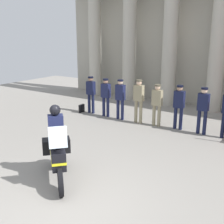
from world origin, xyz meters
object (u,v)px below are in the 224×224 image
at_px(officer_in_row_0, 91,92).
at_px(officer_in_row_3, 139,98).
at_px(motorcycle_with_rider, 57,149).
at_px(briefcase_on_ground, 82,108).
at_px(officer_in_row_5, 179,104).
at_px(officer_in_row_1, 106,94).
at_px(officer_in_row_6, 203,107).
at_px(officer_in_row_2, 120,96).
at_px(officer_in_row_4, 157,102).

relative_size(officer_in_row_0, officer_in_row_3, 0.94).
distance_m(motorcycle_with_rider, briefcase_on_ground, 6.32).
distance_m(officer_in_row_0, officer_in_row_5, 4.14).
bearing_deg(motorcycle_with_rider, officer_in_row_5, 121.18).
bearing_deg(officer_in_row_1, officer_in_row_6, -179.33).
bearing_deg(officer_in_row_0, officer_in_row_5, -179.64).
relative_size(officer_in_row_2, motorcycle_with_rider, 0.89).
height_order(officer_in_row_2, officer_in_row_4, officer_in_row_2).
relative_size(officer_in_row_3, officer_in_row_6, 1.04).
distance_m(officer_in_row_0, officer_in_row_2, 1.64).
bearing_deg(briefcase_on_ground, officer_in_row_5, 1.90).
xyz_separation_m(officer_in_row_4, briefcase_on_ground, (-3.76, -0.04, -0.80)).
relative_size(officer_in_row_5, officer_in_row_6, 0.99).
height_order(officer_in_row_4, briefcase_on_ground, officer_in_row_4).
distance_m(officer_in_row_3, briefcase_on_ground, 3.10).
bearing_deg(officer_in_row_0, briefcase_on_ground, 17.72).
bearing_deg(officer_in_row_1, officer_in_row_4, 179.67).
distance_m(officer_in_row_4, briefcase_on_ground, 3.84).
bearing_deg(officer_in_row_5, briefcase_on_ground, 2.12).
height_order(officer_in_row_0, officer_in_row_3, officer_in_row_3).
bearing_deg(officer_in_row_1, officer_in_row_3, 178.05).
bearing_deg(briefcase_on_ground, officer_in_row_6, 0.97).
bearing_deg(officer_in_row_0, motorcycle_with_rider, 120.40).
bearing_deg(officer_in_row_5, officer_in_row_4, 8.04).
xyz_separation_m(officer_in_row_2, officer_in_row_3, (0.89, -0.03, 0.05)).
distance_m(officer_in_row_3, officer_in_row_5, 1.63).
distance_m(officer_in_row_6, briefcase_on_ground, 5.57).
bearing_deg(officer_in_row_4, motorcycle_with_rider, 88.00).
bearing_deg(officer_in_row_4, officer_in_row_5, -171.96).
relative_size(officer_in_row_2, officer_in_row_6, 0.99).
bearing_deg(officer_in_row_6, officer_in_row_5, -3.50).
bearing_deg(briefcase_on_ground, officer_in_row_1, 2.61).
xyz_separation_m(officer_in_row_3, officer_in_row_5, (1.62, 0.15, -0.05)).
xyz_separation_m(officer_in_row_0, officer_in_row_6, (5.06, -0.05, 0.02)).
distance_m(officer_in_row_1, officer_in_row_4, 2.43).
distance_m(officer_in_row_0, officer_in_row_1, 0.88).
xyz_separation_m(officer_in_row_3, briefcase_on_ground, (-2.97, 0.00, -0.87)).
bearing_deg(officer_in_row_6, officer_in_row_1, 0.67).
xyz_separation_m(officer_in_row_1, motorcycle_with_rider, (2.23, -5.25, -0.18)).
bearing_deg(officer_in_row_5, motorcycle_with_rider, 79.19).
xyz_separation_m(officer_in_row_4, officer_in_row_5, (0.84, 0.12, 0.02)).
xyz_separation_m(officer_in_row_5, motorcycle_with_rider, (-1.04, -5.35, -0.20)).
relative_size(officer_in_row_2, officer_in_row_4, 1.02).
xyz_separation_m(officer_in_row_3, officer_in_row_4, (0.78, 0.04, -0.07)).
bearing_deg(officer_in_row_2, officer_in_row_0, -3.72).
relative_size(officer_in_row_0, motorcycle_with_rider, 0.88).
relative_size(officer_in_row_1, officer_in_row_2, 0.98).
bearing_deg(briefcase_on_ground, officer_in_row_0, 17.50).
bearing_deg(briefcase_on_ground, motorcycle_with_rider, -55.62).
height_order(officer_in_row_0, officer_in_row_2, officer_in_row_2).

